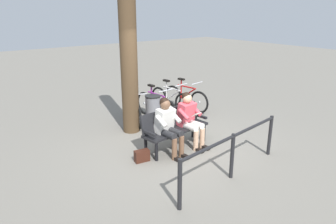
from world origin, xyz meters
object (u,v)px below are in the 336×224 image
at_px(person_reading, 190,117).
at_px(tree_trunk, 129,54).
at_px(bicycle_green, 186,98).
at_px(handbag, 142,156).
at_px(bicycle_orange, 171,100).
at_px(bicycle_silver, 135,109).
at_px(bicycle_purple, 156,106).
at_px(litter_bin, 153,111).
at_px(person_companion, 168,124).
at_px(bench, 174,125).

xyz_separation_m(person_reading, tree_trunk, (0.59, -1.52, 1.25)).
bearing_deg(bicycle_green, handbag, -63.99).
distance_m(handbag, bicycle_orange, 3.26).
distance_m(bicycle_orange, bicycle_silver, 1.32).
height_order(tree_trunk, bicycle_orange, tree_trunk).
relative_size(person_reading, bicycle_orange, 0.72).
relative_size(tree_trunk, bicycle_purple, 2.28).
height_order(litter_bin, bicycle_orange, bicycle_orange).
relative_size(tree_trunk, bicycle_green, 2.29).
bearing_deg(bicycle_orange, person_companion, -46.00).
xyz_separation_m(bench, litter_bin, (-0.36, -1.32, -0.09)).
xyz_separation_m(bench, person_reading, (-0.33, 0.13, 0.16)).
bearing_deg(bicycle_green, person_reading, -48.13).
height_order(bench, bicycle_purple, bicycle_purple).
distance_m(person_companion, bicycle_purple, 2.25).
bearing_deg(handbag, person_reading, -178.06).
bearing_deg(bicycle_purple, bicycle_orange, 104.17).
distance_m(tree_trunk, litter_bin, 1.62).
xyz_separation_m(bench, bicycle_orange, (-1.46, -2.01, -0.15)).
bearing_deg(bicycle_purple, bicycle_silver, -103.12).
distance_m(bicycle_purple, bicycle_silver, 0.61).
height_order(bicycle_orange, bicycle_purple, same).
bearing_deg(bicycle_orange, handbag, -55.04).
bearing_deg(litter_bin, bicycle_purple, -131.80).
distance_m(person_reading, litter_bin, 1.47).
bearing_deg(bicycle_orange, bicycle_green, 70.66).
bearing_deg(litter_bin, bicycle_green, -159.80).
height_order(bench, handbag, bench).
bearing_deg(bicycle_green, bicycle_orange, -111.81).
height_order(bicycle_orange, bicycle_silver, same).
bearing_deg(handbag, tree_trunk, -113.76).
relative_size(bench, litter_bin, 1.99).
bearing_deg(person_reading, bicycle_green, -134.10).
xyz_separation_m(bench, tree_trunk, (0.26, -1.39, 1.40)).
relative_size(handbag, bicycle_green, 0.18).
distance_m(tree_trunk, bicycle_purple, 1.89).
bearing_deg(person_companion, bicycle_orange, -134.43).
distance_m(handbag, tree_trunk, 2.47).
relative_size(tree_trunk, litter_bin, 4.64).
height_order(tree_trunk, bicycle_silver, tree_trunk).
height_order(person_reading, tree_trunk, tree_trunk).
relative_size(bench, person_reading, 1.37).
height_order(tree_trunk, bicycle_green, tree_trunk).
bearing_deg(litter_bin, tree_trunk, -6.11).
bearing_deg(person_reading, bicycle_silver, -90.61).
height_order(person_companion, litter_bin, person_companion).
bearing_deg(tree_trunk, bicycle_green, -166.74).
height_order(person_reading, bicycle_green, person_reading).
bearing_deg(handbag, bicycle_silver, -118.44).
bearing_deg(person_reading, person_companion, -0.05).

